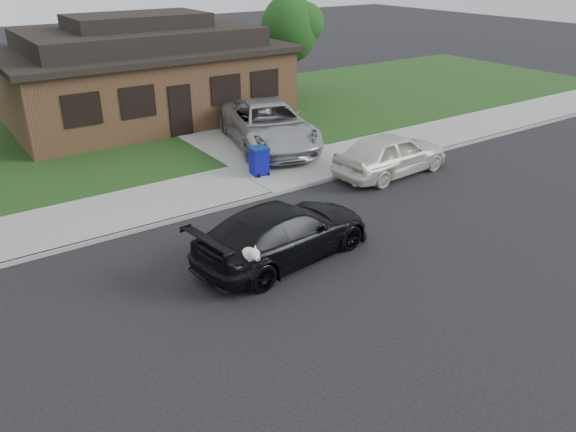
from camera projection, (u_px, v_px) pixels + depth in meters
ground at (223, 275)px, 13.84m from camera, size 120.00×120.00×0.00m
sidewalk at (147, 205)px, 17.54m from camera, size 60.00×3.00×0.12m
curb at (166, 222)px, 16.42m from camera, size 60.00×0.12×0.12m
lawn at (75, 141)px, 23.52m from camera, size 60.00×13.00×0.13m
driveway at (235, 135)px, 24.35m from camera, size 4.50×13.00×0.14m
sedan at (284, 232)px, 14.33m from camera, size 5.29×2.75×1.47m
minivan at (269, 125)px, 22.37m from camera, size 4.48×6.81×1.74m
white_compact at (391, 153)px, 19.88m from camera, size 4.63×2.10×1.54m
recycling_bin at (259, 161)px, 19.60m from camera, size 0.67×0.68×1.00m
house at (143, 73)px, 26.18m from camera, size 12.60×8.60×4.65m
tree_1 at (293, 27)px, 29.24m from camera, size 3.15×3.00×5.25m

